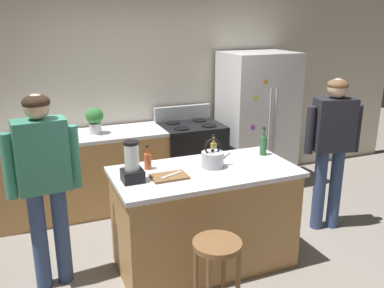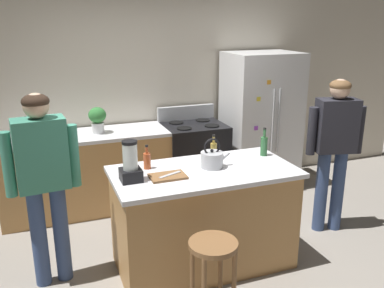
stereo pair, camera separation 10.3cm
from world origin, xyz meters
name	(u,v)px [view 1 (the left image)]	position (x,y,z in m)	size (l,w,h in m)	color
ground_plane	(204,263)	(0.00, 0.00, 0.00)	(14.00, 14.00, 0.00)	gray
back_wall	(142,88)	(0.00, 1.95, 1.35)	(8.00, 0.10, 2.70)	beige
kitchen_island	(205,218)	(0.00, 0.00, 0.47)	(1.61, 0.82, 0.93)	#B7844C
back_counter_run	(88,173)	(-0.80, 1.55, 0.47)	(2.00, 0.64, 0.93)	#B7844C
refrigerator	(257,121)	(1.41, 1.50, 0.89)	(0.90, 0.73, 1.79)	silver
stove_range	(191,159)	(0.48, 1.52, 0.48)	(0.76, 0.65, 1.11)	black
person_by_island_left	(44,175)	(-1.32, 0.21, 1.00)	(0.60, 0.26, 1.66)	#384C7A
person_by_sink_right	(332,140)	(1.50, 0.15, 0.99)	(0.59, 0.32, 1.63)	#384C7A
bar_stool	(217,260)	(-0.23, -0.74, 0.52)	(0.36, 0.36, 0.67)	brown
potted_plant	(95,119)	(-0.68, 1.55, 1.10)	(0.20, 0.20, 0.30)	silver
blender_appliance	(132,165)	(-0.65, -0.02, 1.07)	(0.17, 0.17, 0.34)	black
bottle_vinegar	(214,150)	(0.19, 0.24, 1.02)	(0.06, 0.06, 0.24)	olive
bottle_olive_oil	(263,145)	(0.69, 0.16, 1.03)	(0.07, 0.07, 0.28)	#2D6638
bottle_cooking_sauce	(148,161)	(-0.46, 0.21, 1.01)	(0.06, 0.06, 0.22)	#B24C26
tea_kettle	(213,159)	(0.09, 0.03, 1.01)	(0.28, 0.20, 0.27)	#B7BABF
cutting_board	(169,177)	(-0.35, -0.06, 0.94)	(0.30, 0.20, 0.02)	brown
chef_knife	(172,175)	(-0.33, -0.06, 0.95)	(0.22, 0.03, 0.01)	#B7BABF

